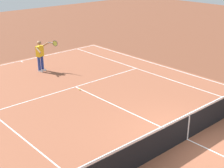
{
  "coord_description": "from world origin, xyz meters",
  "views": [
    {
      "loc": [
        -5.56,
        8.36,
        5.78
      ],
      "look_at": [
        3.8,
        0.0,
        0.9
      ],
      "focal_mm": 53.04,
      "sensor_mm": 36.0,
      "label": 1
    }
  ],
  "objects": [
    {
      "name": "court_line_markings",
      "position": [
        0.0,
        0.0,
        0.0
      ],
      "size": [
        23.85,
        11.05,
        0.01
      ],
      "color": "white",
      "rests_on": "ground_plane"
    },
    {
      "name": "tennis_net",
      "position": [
        0.0,
        0.0,
        0.49
      ],
      "size": [
        0.1,
        11.7,
        1.08
      ],
      "color": "#2D2D33",
      "rests_on": "ground_plane"
    },
    {
      "name": "court_slab",
      "position": [
        0.0,
        0.0,
        0.0
      ],
      "size": [
        24.2,
        11.4,
        0.0
      ],
      "primitive_type": "cube",
      "color": "#935138",
      "rests_on": "ground_plane"
    },
    {
      "name": "ground_plane",
      "position": [
        0.0,
        0.0,
        0.0
      ],
      "size": [
        60.0,
        60.0,
        0.0
      ],
      "primitive_type": "plane",
      "color": "brown"
    },
    {
      "name": "tennis_ball",
      "position": [
        5.92,
        0.09,
        0.03
      ],
      "size": [
        0.07,
        0.07,
        0.07
      ],
      "primitive_type": "sphere",
      "color": "#CCE01E",
      "rests_on": "ground_plane"
    },
    {
      "name": "tennis_player_near",
      "position": [
        9.47,
        -0.01,
        0.93
      ],
      "size": [
        0.96,
        0.89,
        1.7
      ],
      "color": "navy",
      "rests_on": "ground_plane"
    }
  ]
}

